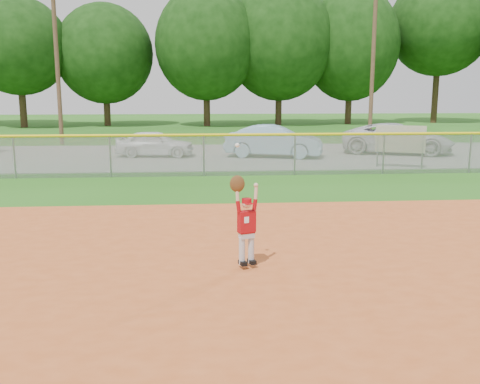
% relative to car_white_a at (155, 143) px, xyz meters
% --- Properties ---
extents(ground, '(120.00, 120.00, 0.00)m').
position_rel_car_white_a_xyz_m(ground, '(2.21, -15.77, -0.64)').
color(ground, '#235E15').
rests_on(ground, ground).
extents(clay_infield, '(24.00, 16.00, 0.04)m').
position_rel_car_white_a_xyz_m(clay_infield, '(2.21, -18.77, -0.62)').
color(clay_infield, '#B95121').
rests_on(clay_infield, ground).
extents(parking_strip, '(44.00, 10.00, 0.03)m').
position_rel_car_white_a_xyz_m(parking_strip, '(2.21, 0.23, -0.62)').
color(parking_strip, slate).
rests_on(parking_strip, ground).
extents(car_white_a, '(3.73, 1.87, 1.22)m').
position_rel_car_white_a_xyz_m(car_white_a, '(0.00, 0.00, 0.00)').
color(car_white_a, white).
rests_on(car_white_a, parking_strip).
extents(car_blue, '(4.70, 2.73, 1.47)m').
position_rel_car_white_a_xyz_m(car_blue, '(5.49, -0.59, 0.12)').
color(car_blue, '#8EB9D4').
rests_on(car_blue, parking_strip).
extents(car_white_b, '(5.77, 4.05, 1.46)m').
position_rel_car_white_a_xyz_m(car_white_b, '(11.68, 0.34, 0.12)').
color(car_white_b, silver).
rests_on(car_white_b, parking_strip).
extents(sponsor_sign, '(1.79, 0.81, 1.71)m').
position_rel_car_white_a_xyz_m(sponsor_sign, '(10.01, -4.41, 0.49)').
color(sponsor_sign, gray).
rests_on(sponsor_sign, ground).
extents(outfield_fence, '(40.06, 0.10, 1.55)m').
position_rel_car_white_a_xyz_m(outfield_fence, '(2.21, -5.77, 0.24)').
color(outfield_fence, gray).
rests_on(outfield_fence, ground).
extents(power_lines, '(19.40, 0.24, 9.00)m').
position_rel_car_white_a_xyz_m(power_lines, '(3.21, 6.23, 4.04)').
color(power_lines, '#4C3823').
rests_on(power_lines, ground).
extents(tree_line, '(62.37, 13.00, 14.43)m').
position_rel_car_white_a_xyz_m(tree_line, '(3.17, 22.13, 6.89)').
color(tree_line, '#422D1C').
rests_on(tree_line, ground).
extents(ballplayer, '(0.52, 0.29, 2.13)m').
position_rel_car_white_a_xyz_m(ballplayer, '(2.83, -16.12, 0.25)').
color(ballplayer, silver).
rests_on(ballplayer, ground).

